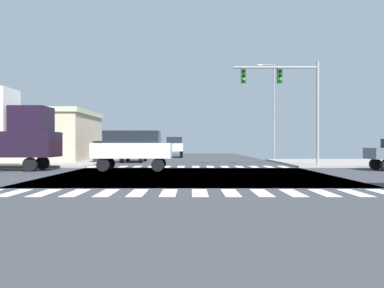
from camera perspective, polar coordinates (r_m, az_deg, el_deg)
ground at (r=20.27m, az=0.25°, el=-4.51°), size 90.00×90.00×0.05m
sidewalk_corner_ne at (r=34.76m, az=22.24°, el=-2.45°), size 12.00×12.00×0.14m
sidewalk_corner_nw at (r=34.76m, az=-21.73°, el=-2.45°), size 12.00×12.00×0.14m
crosswalk_near at (r=13.00m, az=-0.86°, el=-6.94°), size 13.50×2.00×0.01m
crosswalk_far at (r=27.55m, az=-0.27°, el=-3.24°), size 13.50×2.00×0.01m
traffic_signal_mast at (r=28.18m, az=13.50°, el=7.53°), size 5.83×0.55×7.17m
street_lamp at (r=40.13m, az=11.52°, el=5.67°), size 1.78×0.32×9.40m
bank_building at (r=39.50m, az=-24.47°, el=1.02°), size 16.56×9.40×4.50m
suv_nearside_1 at (r=34.89m, az=-7.99°, el=-0.27°), size 1.96×4.60×2.34m
pickup_crossing_1 at (r=53.19m, az=-5.14°, el=-0.27°), size 2.00×5.10×2.35m
suv_leading_2 at (r=23.96m, az=-8.21°, el=-0.41°), size 4.60×1.96×2.34m
suv_middle_4 at (r=46.32m, az=-2.22°, el=-0.19°), size 1.96×4.60×2.34m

